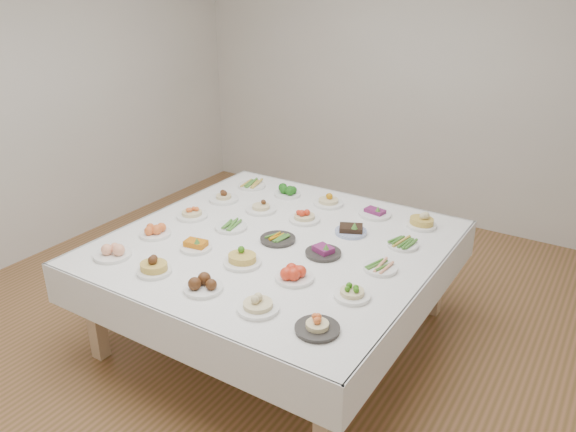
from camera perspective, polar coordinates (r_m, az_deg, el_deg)
The scene contains 27 objects.
room_envelope at distance 3.65m, azimuth -1.44°, elevation 14.13°, with size 5.02×5.02×2.81m.
display_table at distance 3.85m, azimuth -1.20°, elevation -3.46°, with size 2.13×2.13×0.75m.
dish_0 at distance 3.77m, azimuth -17.45°, elevation -3.25°, with size 0.24×0.24×0.11m.
dish_1 at distance 3.50m, azimuth -13.50°, elevation -4.76°, with size 0.21×0.21×0.13m.
dish_2 at distance 3.27m, azimuth -8.64°, elevation -6.69°, with size 0.23×0.23×0.11m.
dish_3 at distance 3.05m, azimuth -3.09°, elevation -8.51°, with size 0.25×0.25×0.13m.
dish_4 at distance 2.90m, azimuth 3.00°, elevation -10.79°, with size 0.23×0.23×0.11m.
dish_5 at distance 3.99m, azimuth -13.37°, elevation -1.40°, with size 0.21×0.21×0.09m.
dish_6 at distance 3.74m, azimuth -9.34°, elevation -2.88°, with size 0.21×0.21×0.09m.
dish_7 at distance 3.50m, azimuth -4.69°, elevation -3.87°, with size 0.24×0.24×0.15m.
dish_8 at distance 3.34m, azimuth 0.66°, elevation -5.74°, with size 0.23×0.23×0.11m.
dish_9 at distance 3.19m, azimuth 6.54°, elevation -7.61°, with size 0.20×0.20×0.10m.
dish_10 at distance 4.22m, azimuth -9.74°, elevation 0.44°, with size 0.23×0.23×0.11m.
dish_11 at distance 4.01m, azimuth -5.81°, elevation -0.98°, with size 0.23×0.23×0.05m.
dish_12 at distance 3.81m, azimuth -1.04°, elevation -2.29°, with size 0.24×0.24×0.05m.
dish_13 at distance 3.63m, azimuth 3.60°, elevation -3.44°, with size 0.23×0.23×0.10m.
dish_14 at distance 3.50m, azimuth 9.36°, elevation -5.12°, with size 0.21×0.21×0.05m.
dish_15 at distance 4.50m, azimuth -6.56°, elevation 2.16°, with size 0.23×0.23×0.12m.
dish_16 at distance 4.27m, azimuth -2.77°, elevation 1.15°, with size 0.23×0.23×0.12m.
dish_17 at distance 4.10m, azimuth 1.68°, elevation 0.27°, with size 0.24×0.24×0.13m.
dish_18 at distance 3.93m, azimuth 6.42°, elevation -1.18°, with size 0.22×0.22×0.10m.
dish_19 at distance 3.81m, azimuth 11.59°, elevation -2.74°, with size 0.20×0.20×0.05m.
dish_20 at distance 4.77m, azimuth -3.70°, elevation 3.25°, with size 0.24×0.23×0.06m.
dish_21 at distance 4.58m, azimuth -0.07°, elevation 2.56°, with size 0.21×0.21×0.09m.
dish_22 at distance 4.39m, azimuth 4.14°, elevation 1.91°, with size 0.23×0.23×0.13m.
dish_23 at distance 4.25m, azimuth 8.82°, elevation 0.52°, with size 0.24×0.24×0.10m.
dish_24 at distance 4.11m, azimuth 13.45°, elevation -0.26°, with size 0.21×0.21×0.13m.
Camera 1 is at (2.01, -2.99, 2.44)m, focal length 35.00 mm.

